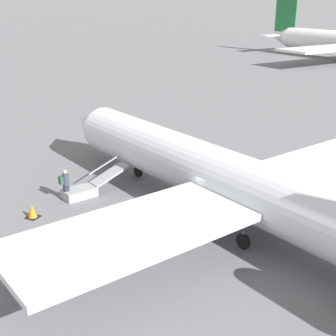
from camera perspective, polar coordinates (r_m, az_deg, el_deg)
The scene contains 5 objects.
ground_plane at distance 23.64m, azimuth 7.07°, elevation -6.45°, with size 600.00×600.00×0.00m, color slate.
airplane_main at distance 22.09m, azimuth 9.12°, elevation -2.15°, with size 29.23×22.80×7.47m.
boarding_stairs at distance 26.66m, azimuth -9.99°, elevation -2.51°, with size 2.54×4.08×1.81m.
passenger at distance 26.05m, azimuth -12.42°, elevation -1.77°, with size 0.45×0.57×1.74m.
traffic_cone_near_stairs at distance 24.68m, azimuth -16.21°, elevation -5.12°, with size 0.63×0.63×0.69m.
Camera 1 is at (-7.48, 19.79, 10.54)m, focal length 50.00 mm.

